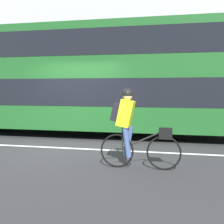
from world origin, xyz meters
TOP-DOWN VIEW (x-y plane):
  - ground_plane at (0.00, 0.00)m, footprint 80.00×80.00m
  - road_center_line at (0.00, 0.22)m, footprint 50.00×0.14m
  - sidewalk_curb at (0.00, 5.72)m, footprint 60.00×2.00m
  - building_facade at (0.00, 6.87)m, footprint 60.00×0.30m
  - bus at (-0.57, 2.74)m, footprint 11.92×2.62m
  - cyclist_on_bike at (2.20, -1.46)m, footprint 1.66×0.32m
  - trash_bin at (2.25, 5.62)m, footprint 0.52×0.52m

SIDE VIEW (x-z plane):
  - ground_plane at x=0.00m, z-range 0.00..0.00m
  - road_center_line at x=0.00m, z-range 0.00..0.01m
  - sidewalk_curb at x=0.00m, z-range 0.00..0.10m
  - trash_bin at x=2.25m, z-range 0.10..0.98m
  - cyclist_on_bike at x=2.20m, z-range 0.06..1.70m
  - bus at x=-0.57m, z-range 0.21..3.91m
  - building_facade at x=0.00m, z-range 0.00..8.74m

